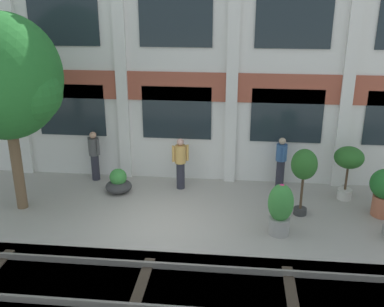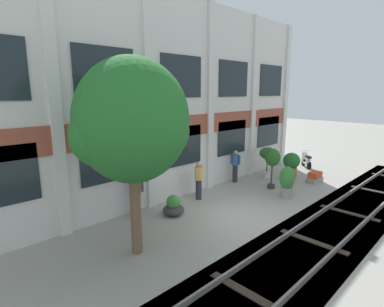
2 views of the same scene
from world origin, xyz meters
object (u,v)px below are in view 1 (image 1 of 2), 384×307
Objects in this scene: potted_plant_wide_bowl at (119,183)px; resident_watching_tracks at (281,161)px; potted_plant_fluted_column at (280,207)px; potted_plant_terracotta_small at (349,162)px; potted_plant_low_pan at (304,167)px; resident_near_plants at (180,162)px; resident_by_doorway at (94,154)px; broadleaf_tree at (5,80)px.

resident_watching_tracks is at bearing 10.73° from potted_plant_wide_bowl.
potted_plant_fluted_column is 0.85× the size of resident_watching_tracks.
potted_plant_terracotta_small is 2.03m from resident_watching_tracks.
potted_plant_low_pan is at bearing -141.71° from potted_plant_terracotta_small.
potted_plant_terracotta_small is at bearing 2.11° from potted_plant_wide_bowl.
resident_near_plants is (-5.01, 0.25, -0.31)m from potted_plant_terracotta_small.
resident_by_doorway is at bearing -12.41° from resident_watching_tracks.
resident_by_doorway is at bearing 164.56° from potted_plant_low_pan.
broadleaf_tree is 7.88m from potted_plant_fluted_column.
potted_plant_fluted_column is 3.85m from resident_near_plants.
broadleaf_tree reaches higher than resident_watching_tracks.
potted_plant_fluted_column is (7.28, -0.74, -2.94)m from broadleaf_tree.
potted_plant_terracotta_small is at bearing 118.11° from resident_by_doorway.
potted_plant_fluted_column is at bearing 72.46° from resident_watching_tracks.
broadleaf_tree reaches higher than potted_plant_fluted_column.
resident_by_doorway reaches higher than resident_near_plants.
resident_watching_tracks is (0.24, 2.98, 0.11)m from potted_plant_fluted_column.
potted_plant_low_pan reaches higher than resident_by_doorway.
resident_near_plants is (-3.56, 1.39, -0.53)m from potted_plant_low_pan.
resident_watching_tracks reaches higher than potted_plant_fluted_column.
potted_plant_low_pan is (7.95, 0.41, -2.28)m from broadleaf_tree.
resident_near_plants is at bearing 138.68° from potted_plant_fluted_column.
resident_by_doorway is at bearing 138.44° from potted_plant_wide_bowl.
potted_plant_wide_bowl is at bearing -2.21° from resident_watching_tracks.
resident_by_doorway reaches higher than resident_watching_tracks.
potted_plant_wide_bowl is at bearing -177.89° from potted_plant_terracotta_small.
broadleaf_tree is at bearing -152.73° from potted_plant_wide_bowl.
broadleaf_tree reaches higher than potted_plant_low_pan.
resident_near_plants is (-3.13, -0.44, 0.01)m from resident_watching_tracks.
potted_plant_fluted_column is 1.48m from potted_plant_low_pan.
resident_near_plants is at bearing 177.12° from potted_plant_terracotta_small.
potted_plant_wide_bowl is at bearing 81.17° from resident_by_doorway.
potted_plant_wide_bowl is (2.52, 1.30, -3.40)m from broadleaf_tree.
resident_near_plants reaches higher than potted_plant_fluted_column.
potted_plant_terracotta_small is at bearing 69.45° from resident_near_plants.
broadleaf_tree is at bearing -177.05° from potted_plant_low_pan.
potted_plant_wide_bowl is 5.62m from potted_plant_low_pan.
broadleaf_tree is at bearing -170.63° from potted_plant_terracotta_small.
resident_by_doorway is (-6.44, 1.78, -0.53)m from potted_plant_low_pan.
broadleaf_tree is at bearing 3.68° from resident_watching_tracks.
potted_plant_fluted_column is 2.99m from resident_watching_tracks.
potted_plant_low_pan is (0.67, 1.15, 0.65)m from potted_plant_fluted_column.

